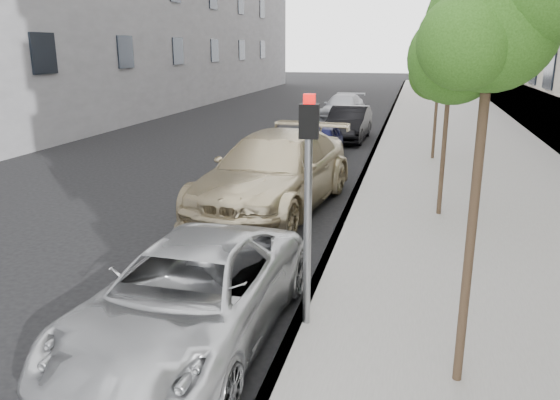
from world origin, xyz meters
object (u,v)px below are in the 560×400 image
at_px(tree_near, 495,26).
at_px(sedan_black, 349,123).
at_px(signal_pole, 308,185).
at_px(suv, 274,172).
at_px(minivan, 190,297).
at_px(tree_far, 441,54).
at_px(sedan_rear, 343,107).
at_px(sedan_blue, 318,143).
at_px(tree_mid, 452,60).

distance_m(tree_near, sedan_black, 17.44).
bearing_deg(signal_pole, suv, 103.19).
height_order(minivan, sedan_black, sedan_black).
xyz_separation_m(signal_pole, suv, (-1.89, 5.61, -1.16)).
bearing_deg(tree_far, sedan_rear, 113.36).
height_order(signal_pole, sedan_black, signal_pole).
bearing_deg(suv, tree_far, 66.92).
bearing_deg(tree_far, minivan, -104.61).
bearing_deg(suv, sedan_blue, 96.86).
height_order(minivan, sedan_blue, minivan).
xyz_separation_m(tree_mid, sedan_blue, (-3.77, 5.56, -2.82)).
bearing_deg(tree_mid, suv, -179.87).
relative_size(suv, sedan_rear, 1.34).
xyz_separation_m(tree_far, sedan_rear, (-4.39, 10.17, -2.86)).
relative_size(tree_far, signal_pole, 1.38).
bearing_deg(sedan_blue, tree_near, -74.99).
bearing_deg(minivan, suv, 95.77).
height_order(sedan_blue, sedan_black, sedan_black).
xyz_separation_m(signal_pole, sedan_blue, (-1.85, 11.18, -1.40)).
height_order(tree_far, sedan_black, tree_far).
bearing_deg(sedan_blue, tree_mid, -58.20).
relative_size(tree_near, minivan, 0.97).
relative_size(tree_far, sedan_black, 1.00).
bearing_deg(signal_pole, tree_mid, 65.63).
bearing_deg(sedan_rear, suv, -84.18).
distance_m(tree_near, tree_far, 13.01).
relative_size(tree_mid, signal_pole, 1.38).
height_order(tree_near, sedan_blue, tree_near).
distance_m(minivan, sedan_blue, 11.83).
bearing_deg(sedan_black, signal_pole, -83.13).
bearing_deg(tree_near, sedan_black, 101.19).
height_order(tree_near, minivan, tree_near).
height_order(sedan_blue, sedan_rear, sedan_rear).
distance_m(tree_near, minivan, 4.67).
height_order(minivan, sedan_rear, sedan_rear).
bearing_deg(suv, signal_pole, -64.03).
distance_m(tree_far, sedan_black, 5.80).
bearing_deg(minivan, signal_pole, 25.87).
distance_m(tree_near, sedan_blue, 13.05).
relative_size(tree_near, sedan_rear, 1.00).
relative_size(tree_near, signal_pole, 1.50).
height_order(tree_near, signal_pole, tree_near).
xyz_separation_m(minivan, sedan_black, (0.00, 16.58, 0.04)).
bearing_deg(sedan_rear, signal_pole, -79.83).
bearing_deg(sedan_black, minivan, -88.15).
distance_m(suv, sedan_blue, 5.57).
relative_size(minivan, suv, 0.77).
bearing_deg(signal_pole, sedan_rear, 90.86).
distance_m(tree_mid, minivan, 7.63).
relative_size(tree_mid, sedan_blue, 1.10).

